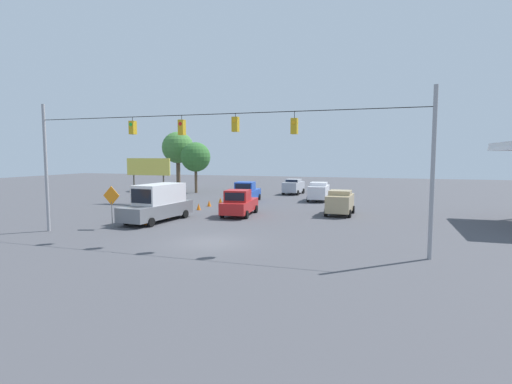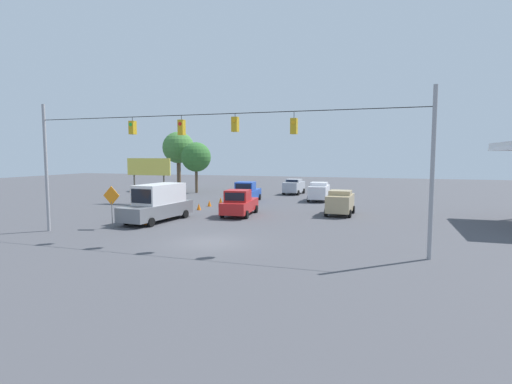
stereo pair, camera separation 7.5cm
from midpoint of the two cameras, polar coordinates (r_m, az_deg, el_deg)
ground_plane at (r=22.82m, az=-6.57°, el=-7.12°), size 140.00×140.00×0.00m
overhead_signal_span at (r=22.11m, az=-6.91°, el=5.54°), size 22.91×0.38×8.09m
pickup_truck_red_withflow_mid at (r=32.45m, az=-2.47°, el=-1.66°), size 2.56×5.32×2.12m
pickup_truck_blue_withflow_far at (r=42.17m, az=-1.46°, el=-0.06°), size 2.64×5.56×2.12m
sedan_white_oncoming_deep at (r=43.23m, az=8.90°, el=0.11°), size 2.17×4.13×2.01m
box_truck_grey_parked_shoulder at (r=30.52m, az=-13.89°, el=-1.52°), size 2.82×6.61×2.75m
sedan_tan_oncoming_far at (r=33.47m, az=11.85°, el=-1.43°), size 2.17×3.96×2.02m
sedan_silver_withflow_deep at (r=50.51m, az=5.33°, el=0.82°), size 2.26×4.17×1.91m
traffic_cone_nearest at (r=29.28m, az=-15.45°, el=-3.93°), size 0.39×0.39×0.60m
traffic_cone_second at (r=31.75m, az=-12.71°, el=-3.17°), size 0.39×0.39×0.60m
traffic_cone_third at (r=34.01m, az=-10.22°, el=-2.57°), size 0.39×0.39×0.60m
traffic_cone_fourth at (r=36.08m, az=-8.25°, el=-2.09°), size 0.39×0.39×0.60m
traffic_cone_fifth at (r=38.51m, az=-6.77°, el=-1.61°), size 0.39×0.39×0.60m
traffic_cone_farthest at (r=41.07m, az=-5.17°, el=-1.17°), size 0.39×0.39×0.60m
roadside_billboard at (r=41.75m, az=-15.19°, el=3.11°), size 4.94×0.16×4.60m
work_zone_sign at (r=28.29m, az=-20.02°, el=-0.93°), size 1.27×0.06×2.84m
pedestrian at (r=34.54m, az=-17.14°, el=-1.76°), size 0.40×0.28×1.61m
tree_horizon_left at (r=57.23m, az=-11.14°, el=6.19°), size 4.40×4.40×8.18m
tree_horizon_right at (r=52.57m, az=-8.66°, el=4.95°), size 3.84×3.84×6.59m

